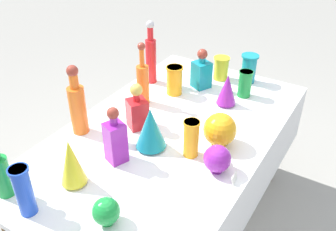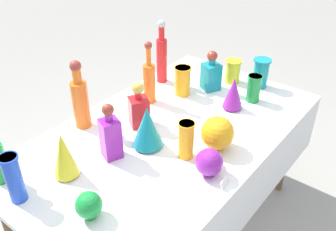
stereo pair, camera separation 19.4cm
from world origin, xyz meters
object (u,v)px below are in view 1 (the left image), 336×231
Objects in this scene: round_bowl_0 at (106,211)px; round_bowl_1 at (220,130)px; slender_vase_1 at (245,83)px; slender_vase_2 at (191,138)px; round_bowl_2 at (217,159)px; fluted_vase_0 at (151,128)px; square_decanter_0 at (201,72)px; slender_vase_0 at (221,67)px; slender_vase_4 at (175,79)px; fluted_vase_1 at (227,89)px; tall_bottle_1 at (143,81)px; slender_vase_5 at (249,68)px; square_decanter_2 at (137,110)px; square_decanter_1 at (115,139)px; tall_bottle_3 at (77,105)px; fluted_vase_2 at (71,162)px; tall_bottle_2 at (151,57)px; slender_vase_3 at (23,190)px.

round_bowl_1 reaches higher than round_bowl_0.
slender_vase_2 is at bearing 179.97° from slender_vase_1.
round_bowl_0 is at bearing 155.29° from round_bowl_2.
fluted_vase_0 reaches higher than slender_vase_1.
slender_vase_2 is at bearing 74.92° from round_bowl_2.
square_decanter_0 is 1.34× the size of slender_vase_2.
slender_vase_0 is (0.17, -0.06, -0.02)m from square_decanter_0.
slender_vase_0 is 0.37m from slender_vase_4.
fluted_vase_1 is (-0.12, -0.23, -0.01)m from square_decanter_0.
tall_bottle_1 is 2.01× the size of slender_vase_5.
square_decanter_0 is 1.43× the size of slender_vase_4.
square_decanter_2 is at bearing 79.72° from slender_vase_2.
slender_vase_4 is 0.57m from fluted_vase_0.
square_decanter_1 is 1.30× the size of fluted_vase_0.
slender_vase_5 is 0.74m from round_bowl_1.
fluted_vase_0 is 1.65× the size of round_bowl_2.
slender_vase_1 is 0.43m from slender_vase_4.
square_decanter_0 is at bearing 32.37° from round_bowl_2.
slender_vase_0 is (0.95, -0.37, -0.08)m from tall_bottle_3.
slender_vase_4 is 0.76m from round_bowl_2.
round_bowl_0 is at bearing -110.58° from fluted_vase_2.
slender_vase_0 is 0.34m from fluted_vase_1.
round_bowl_0 is (-0.61, -0.29, -0.04)m from square_decanter_2.
slender_vase_1 reaches higher than round_bowl_0.
fluted_vase_2 is (-1.13, 0.34, 0.03)m from slender_vase_1.
square_decanter_2 is at bearing 146.28° from fluted_vase_1.
slender_vase_2 is 0.62m from slender_vase_4.
square_decanter_1 reaches higher than square_decanter_2.
slender_vase_4 is 0.57m from round_bowl_1.
slender_vase_1 is (0.90, -0.28, -0.03)m from square_decanter_1.
slender_vase_1 is at bearing -3.42° from round_bowl_0.
slender_vase_1 is at bearing -76.68° from tall_bottle_2.
slender_vase_1 is 0.95× the size of round_bowl_1.
slender_vase_3 is 0.33m from round_bowl_0.
square_decanter_2 is at bearing 100.52° from round_bowl_1.
round_bowl_1 is at bearing -169.68° from slender_vase_5.
slender_vase_0 is at bearing 24.25° from round_bowl_1.
round_bowl_2 is (-0.57, -0.21, -0.03)m from fluted_vase_1.
slender_vase_3 is 1.67× the size of round_bowl_2.
square_decanter_0 reaches higher than fluted_vase_1.
square_decanter_2 reaches higher than fluted_vase_2.
fluted_vase_0 is (-0.59, -0.40, -0.06)m from tall_bottle_2.
square_decanter_2 reaches higher than round_bowl_0.
square_decanter_0 is 1.12× the size of fluted_vase_2.
slender_vase_2 is at bearing -121.27° from tall_bottle_1.
slender_vase_5 is 0.84× the size of fluted_vase_0.
round_bowl_1 is (-0.14, -0.56, -0.05)m from tall_bottle_1.
slender_vase_0 is 0.84× the size of slender_vase_4.
fluted_vase_1 reaches higher than slender_vase_5.
square_decanter_0 reaches higher than fluted_vase_0.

